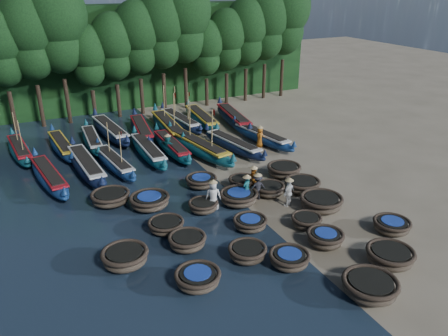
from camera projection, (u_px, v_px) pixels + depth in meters
name	position (u px, v px, depth m)	size (l,w,h in m)	color
ground	(236.00, 197.00, 26.60)	(120.00, 120.00, 0.00)	gray
foliage_wall	(129.00, 57.00, 43.93)	(40.00, 3.00, 10.00)	black
coracle_3	(370.00, 286.00, 18.21)	(2.87, 2.87, 0.79)	brown
coracle_4	(390.00, 256.00, 20.22)	(2.51, 2.51, 0.78)	brown
coracle_5	(198.00, 278.00, 18.79)	(2.04, 2.04, 0.71)	brown
coracle_6	(247.00, 252.00, 20.56)	(2.22, 2.22, 0.72)	brown
coracle_7	(289.00, 258.00, 20.10)	(2.01, 2.01, 0.70)	brown
coracle_8	(325.00, 238.00, 21.64)	(1.92, 1.92, 0.75)	brown
coracle_9	(392.00, 225.00, 22.85)	(2.43, 2.43, 0.67)	brown
coracle_10	(125.00, 257.00, 20.09)	(2.33, 2.33, 0.82)	brown
coracle_11	(187.00, 241.00, 21.43)	(2.32, 2.32, 0.72)	brown
coracle_12	(250.00, 223.00, 23.10)	(2.23, 2.23, 0.65)	brown
coracle_13	(306.00, 221.00, 23.25)	(1.68, 1.68, 0.67)	brown
coracle_14	(321.00, 202.00, 25.01)	(2.63, 2.63, 0.85)	brown
coracle_15	(166.00, 225.00, 22.90)	(1.92, 1.92, 0.64)	brown
coracle_16	(203.00, 206.00, 24.83)	(1.82, 1.82, 0.66)	brown
coracle_17	(239.00, 197.00, 25.66)	(2.75, 2.75, 0.78)	brown
coracle_18	(269.00, 189.00, 26.70)	(2.22, 2.22, 0.72)	brown
coracle_19	(302.00, 185.00, 27.21)	(2.62, 2.62, 0.77)	brown
coracle_20	(110.00, 197.00, 25.65)	(2.30, 2.30, 0.76)	brown
coracle_21	(150.00, 201.00, 25.20)	(2.83, 2.83, 0.79)	brown
coracle_22	(201.00, 181.00, 27.79)	(2.40, 2.40, 0.70)	brown
coracle_23	(242.00, 182.00, 27.69)	(1.99, 1.99, 0.69)	brown
coracle_24	(284.00, 170.00, 29.23)	(2.39, 2.39, 0.82)	brown
long_boat_1	(49.00, 176.00, 28.15)	(2.42, 7.83, 1.39)	navy
long_boat_2	(86.00, 165.00, 29.68)	(2.04, 8.52, 1.50)	#10163B
long_boat_3	(114.00, 162.00, 30.39)	(2.13, 7.28, 3.11)	navy
long_boat_4	(148.00, 150.00, 32.36)	(1.48, 8.03, 1.41)	#0E5154
long_boat_5	(172.00, 146.00, 33.22)	(1.45, 7.79, 1.37)	#0E5154
long_boat_6	(199.00, 147.00, 32.83)	(3.07, 9.00, 3.88)	#0E5154
long_boat_7	(233.00, 145.00, 33.56)	(2.61, 7.58, 1.35)	#10163B
long_boat_8	(262.00, 137.00, 35.24)	(2.53, 7.73, 1.38)	navy
long_boat_9	(20.00, 150.00, 32.56)	(2.01, 7.39, 3.15)	#0E5154
long_boat_10	(62.00, 146.00, 33.36)	(1.88, 7.51, 1.33)	navy
long_boat_11	(92.00, 140.00, 34.58)	(1.62, 7.32, 1.29)	#0E5154
long_boat_12	(110.00, 130.00, 36.54)	(2.34, 8.73, 1.54)	#10163B
long_boat_13	(141.00, 130.00, 36.73)	(2.49, 8.20, 1.46)	#10163B
long_boat_14	(168.00, 126.00, 37.43)	(2.14, 9.09, 3.87)	#0E5154
long_boat_15	(180.00, 121.00, 39.14)	(2.10, 8.02, 3.42)	#10163B
long_boat_16	(201.00, 118.00, 39.66)	(2.20, 8.54, 1.51)	#0E5154
long_boat_17	(233.00, 118.00, 39.73)	(2.92, 8.94, 1.59)	#10163B
fisherman_0	(213.00, 195.00, 24.83)	(1.02, 0.84, 2.00)	silver
fisherman_1	(247.00, 187.00, 25.86)	(0.68, 0.56, 1.80)	#175F61
fisherman_2	(253.00, 179.00, 26.94)	(0.72, 0.88, 1.88)	#B86218
fisherman_3	(257.00, 186.00, 26.04)	(1.15, 0.77, 1.85)	black
fisherman_4	(289.00, 192.00, 25.25)	(1.09, 0.80, 1.91)	silver
fisherman_5	(168.00, 145.00, 32.59)	(1.14, 1.53, 1.81)	#175F61
fisherman_6	(260.00, 136.00, 34.25)	(0.76, 0.93, 1.85)	#B86218
tree_3	(28.00, 34.00, 36.17)	(4.92, 4.92, 11.60)	black
tree_4	(56.00, 25.00, 36.83)	(5.34, 5.34, 12.58)	black
tree_5	(88.00, 55.00, 38.84)	(3.68, 3.68, 8.68)	black
tree_6	(113.00, 46.00, 39.51)	(4.09, 4.09, 9.65)	black
tree_7	(137.00, 37.00, 40.17)	(4.51, 4.51, 10.63)	black
tree_8	(161.00, 28.00, 40.83)	(4.92, 4.92, 11.60)	black
tree_9	(183.00, 19.00, 41.49)	(5.34, 5.34, 12.58)	black
tree_10	(206.00, 47.00, 43.50)	(3.68, 3.68, 8.68)	black
tree_11	(227.00, 39.00, 44.17)	(4.09, 4.09, 9.65)	black
tree_12	(247.00, 31.00, 44.83)	(4.51, 4.51, 10.63)	black
tree_13	(266.00, 23.00, 45.49)	(4.92, 4.92, 11.60)	black
tree_14	(285.00, 15.00, 46.15)	(5.34, 5.34, 12.58)	black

